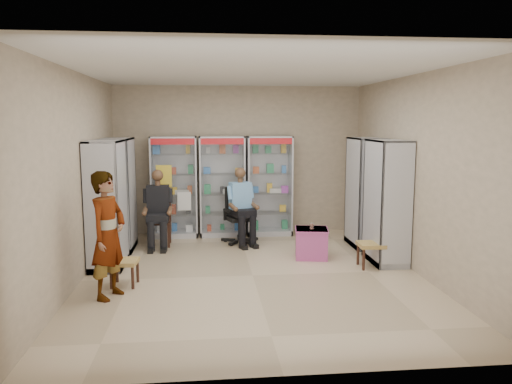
{
  "coord_description": "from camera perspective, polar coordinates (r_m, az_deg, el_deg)",
  "views": [
    {
      "loc": [
        -0.68,
        -7.2,
        2.29
      ],
      "look_at": [
        0.12,
        0.7,
        1.17
      ],
      "focal_mm": 35.0,
      "sensor_mm": 36.0,
      "label": 1
    }
  ],
  "objects": [
    {
      "name": "room_shell",
      "position": [
        7.24,
        -0.41,
        5.52
      ],
      "size": [
        5.02,
        6.02,
        3.01
      ],
      "color": "tan",
      "rests_on": "ground"
    },
    {
      "name": "standing_man",
      "position": [
        6.75,
        -16.55,
        -4.74
      ],
      "size": [
        0.61,
        0.72,
        1.67
      ],
      "primitive_type": "imported",
      "rotation": [
        0.0,
        0.0,
        1.15
      ],
      "color": "gray",
      "rests_on": "floor"
    },
    {
      "name": "pink_trunk",
      "position": [
        8.52,
        6.34,
        -5.83
      ],
      "size": [
        0.6,
        0.58,
        0.5
      ],
      "primitive_type": "cube",
      "rotation": [
        0.0,
        0.0,
        -0.16
      ],
      "color": "#B54897",
      "rests_on": "floor"
    },
    {
      "name": "cabinet_right_near",
      "position": [
        8.33,
        14.72,
        -1.11
      ],
      "size": [
        0.9,
        0.5,
        2.0
      ],
      "primitive_type": "cube",
      "rotation": [
        0.0,
        0.0,
        1.57
      ],
      "color": "silver",
      "rests_on": "floor"
    },
    {
      "name": "cabinet_left_far",
      "position": [
        9.22,
        -15.43,
        -0.27
      ],
      "size": [
        0.9,
        0.5,
        2.0
      ],
      "primitive_type": "cube",
      "rotation": [
        0.0,
        0.0,
        -1.57
      ],
      "color": "#B5B8BD",
      "rests_on": "floor"
    },
    {
      "name": "seated_customer",
      "position": [
        9.33,
        -11.08,
        -2.08
      ],
      "size": [
        0.44,
        0.6,
        1.34
      ],
      "primitive_type": null,
      "color": "black",
      "rests_on": "floor"
    },
    {
      "name": "woven_stool_b",
      "position": [
        7.33,
        -14.79,
        -8.91
      ],
      "size": [
        0.4,
        0.4,
        0.37
      ],
      "primitive_type": "cube",
      "rotation": [
        0.0,
        0.0,
        -0.1
      ],
      "color": "tan",
      "rests_on": "floor"
    },
    {
      "name": "cabinet_left_near",
      "position": [
        8.15,
        -16.7,
        -1.39
      ],
      "size": [
        0.9,
        0.5,
        2.0
      ],
      "primitive_type": "cube",
      "rotation": [
        0.0,
        0.0,
        -1.57
      ],
      "color": "#ABAEB2",
      "rests_on": "floor"
    },
    {
      "name": "tea_glass",
      "position": [
        8.42,
        6.39,
        -3.89
      ],
      "size": [
        0.07,
        0.07,
        0.1
      ],
      "primitive_type": "cylinder",
      "color": "#5A1A07",
      "rests_on": "pink_trunk"
    },
    {
      "name": "seated_shopkeeper",
      "position": [
        9.37,
        -1.85,
        -1.86
      ],
      "size": [
        0.61,
        0.72,
        1.35
      ],
      "primitive_type": null,
      "rotation": [
        0.0,
        0.0,
        0.31
      ],
      "color": "#6DACD8",
      "rests_on": "floor"
    },
    {
      "name": "cabinet_back_right",
      "position": [
        10.09,
        1.52,
        0.72
      ],
      "size": [
        0.9,
        0.5,
        2.0
      ],
      "primitive_type": "cube",
      "color": "#B9BCC1",
      "rests_on": "floor"
    },
    {
      "name": "woven_stool_a",
      "position": [
        8.15,
        12.97,
        -7.03
      ],
      "size": [
        0.41,
        0.41,
        0.39
      ],
      "primitive_type": "cube",
      "rotation": [
        0.0,
        0.0,
        -0.03
      ],
      "color": "#A78D46",
      "rests_on": "floor"
    },
    {
      "name": "office_chair",
      "position": [
        9.45,
        -1.87,
        -2.67
      ],
      "size": [
        0.73,
        0.73,
        1.06
      ],
      "primitive_type": "cube",
      "rotation": [
        0.0,
        0.0,
        0.31
      ],
      "color": "black",
      "rests_on": "floor"
    },
    {
      "name": "cabinet_back_mid",
      "position": [
        10.02,
        -3.88,
        0.65
      ],
      "size": [
        0.9,
        0.5,
        2.0
      ],
      "primitive_type": "cube",
      "color": "#A4A7AB",
      "rests_on": "floor"
    },
    {
      "name": "cabinet_right_far",
      "position": [
        9.36,
        12.37,
        -0.05
      ],
      "size": [
        0.9,
        0.5,
        2.0
      ],
      "primitive_type": "cube",
      "rotation": [
        0.0,
        0.0,
        1.57
      ],
      "color": "#AEB1B6",
      "rests_on": "floor"
    },
    {
      "name": "floor",
      "position": [
        7.58,
        -0.39,
        -9.52
      ],
      "size": [
        6.0,
        6.0,
        0.0
      ],
      "primitive_type": "plane",
      "color": "tan",
      "rests_on": "ground"
    },
    {
      "name": "wooden_chair",
      "position": [
        9.41,
        -11.02,
        -3.23
      ],
      "size": [
        0.42,
        0.42,
        0.94
      ],
      "primitive_type": "cube",
      "color": "black",
      "rests_on": "floor"
    },
    {
      "name": "cabinet_back_left",
      "position": [
        10.03,
        -9.31,
        0.57
      ],
      "size": [
        0.9,
        0.5,
        2.0
      ],
      "primitive_type": "cube",
      "color": "#B1B5B9",
      "rests_on": "floor"
    }
  ]
}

